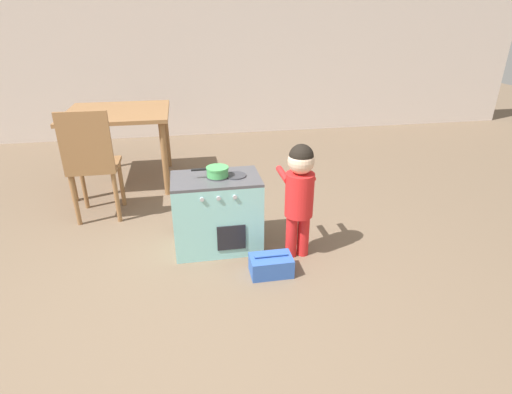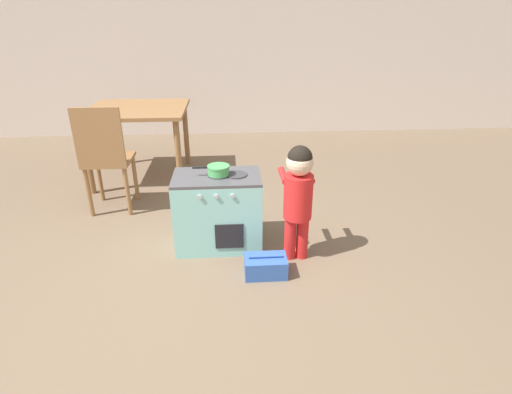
{
  "view_description": "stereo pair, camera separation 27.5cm",
  "coord_description": "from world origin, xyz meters",
  "px_view_note": "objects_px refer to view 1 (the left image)",
  "views": [
    {
      "loc": [
        0.08,
        -1.71,
        1.55
      ],
      "look_at": [
        0.53,
        0.76,
        0.41
      ],
      "focal_mm": 28.0,
      "sensor_mm": 36.0,
      "label": 1
    },
    {
      "loc": [
        0.35,
        -1.75,
        1.55
      ],
      "look_at": [
        0.53,
        0.76,
        0.41
      ],
      "focal_mm": 28.0,
      "sensor_mm": 36.0,
      "label": 2
    }
  ],
  "objects_px": {
    "play_kitchen": "(217,213)",
    "child_figure": "(300,188)",
    "toy_pot": "(217,171)",
    "dining_chair_near": "(92,163)",
    "toy_basket": "(271,265)",
    "dining_table": "(119,121)"
  },
  "relations": [
    {
      "from": "play_kitchen",
      "to": "child_figure",
      "type": "distance_m",
      "value": 0.62
    },
    {
      "from": "play_kitchen",
      "to": "toy_pot",
      "type": "xyz_separation_m",
      "value": [
        0.01,
        0.0,
        0.32
      ]
    },
    {
      "from": "dining_chair_near",
      "to": "toy_basket",
      "type": "bearing_deg",
      "value": -40.03
    },
    {
      "from": "dining_table",
      "to": "dining_chair_near",
      "type": "bearing_deg",
      "value": -98.62
    },
    {
      "from": "play_kitchen",
      "to": "toy_basket",
      "type": "bearing_deg",
      "value": -53.06
    },
    {
      "from": "play_kitchen",
      "to": "child_figure",
      "type": "height_order",
      "value": "child_figure"
    },
    {
      "from": "toy_pot",
      "to": "child_figure",
      "type": "height_order",
      "value": "child_figure"
    },
    {
      "from": "toy_basket",
      "to": "dining_chair_near",
      "type": "bearing_deg",
      "value": 139.97
    },
    {
      "from": "child_figure",
      "to": "dining_chair_near",
      "type": "xyz_separation_m",
      "value": [
        -1.46,
        0.84,
        -0.02
      ]
    },
    {
      "from": "child_figure",
      "to": "toy_basket",
      "type": "relative_size",
      "value": 2.98
    },
    {
      "from": "toy_basket",
      "to": "dining_chair_near",
      "type": "height_order",
      "value": "dining_chair_near"
    },
    {
      "from": "dining_table",
      "to": "child_figure",
      "type": "bearing_deg",
      "value": -50.71
    },
    {
      "from": "play_kitchen",
      "to": "dining_chair_near",
      "type": "distance_m",
      "value": 1.14
    },
    {
      "from": "play_kitchen",
      "to": "dining_table",
      "type": "bearing_deg",
      "value": 119.4
    },
    {
      "from": "toy_pot",
      "to": "dining_chair_near",
      "type": "relative_size",
      "value": 0.28
    },
    {
      "from": "play_kitchen",
      "to": "toy_basket",
      "type": "relative_size",
      "value": 2.23
    },
    {
      "from": "child_figure",
      "to": "dining_table",
      "type": "distance_m",
      "value": 2.11
    },
    {
      "from": "toy_pot",
      "to": "dining_table",
      "type": "relative_size",
      "value": 0.27
    },
    {
      "from": "play_kitchen",
      "to": "child_figure",
      "type": "bearing_deg",
      "value": -21.54
    },
    {
      "from": "toy_pot",
      "to": "child_figure",
      "type": "relative_size",
      "value": 0.31
    },
    {
      "from": "dining_table",
      "to": "dining_chair_near",
      "type": "relative_size",
      "value": 1.04
    },
    {
      "from": "play_kitchen",
      "to": "dining_chair_near",
      "type": "xyz_separation_m",
      "value": [
        -0.92,
        0.62,
        0.22
      ]
    }
  ]
}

